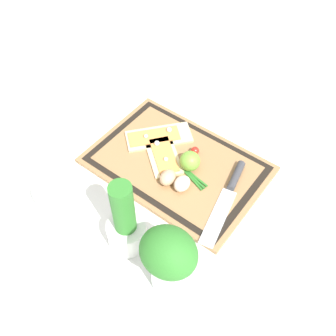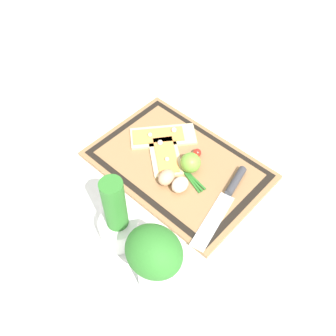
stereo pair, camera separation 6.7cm
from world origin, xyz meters
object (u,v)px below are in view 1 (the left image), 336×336
egg_brown (168,178)px  egg_pink (182,184)px  pizza_slice_far (163,153)px  sauce_jar (55,200)px  pizza_slice_near (158,136)px  knife (231,188)px  herb_glass (169,258)px  cherry_tomato_red (195,151)px  herb_pot (126,225)px  lime (190,161)px

egg_brown → egg_pink: 0.04m
pizza_slice_far → sauce_jar: size_ratio=1.68×
pizza_slice_far → egg_pink: egg_pink is taller
pizza_slice_near → egg_pink: (-0.17, 0.11, 0.02)m
pizza_slice_near → pizza_slice_far: (-0.05, 0.04, 0.00)m
knife → herb_glass: herb_glass is taller
cherry_tomato_red → herb_glass: size_ratio=0.12×
pizza_slice_near → sauce_jar: 0.37m
egg_pink → herb_glass: 0.28m
cherry_tomato_red → knife: bearing=162.4°
egg_brown → herb_pot: 0.21m
cherry_tomato_red → sauce_jar: sauce_jar is taller
pizza_slice_far → egg_pink: (-0.12, 0.07, 0.02)m
egg_pink → herb_glass: size_ratio=0.26×
pizza_slice_far → herb_pot: herb_pot is taller
cherry_tomato_red → sauce_jar: size_ratio=0.22×
pizza_slice_far → cherry_tomato_red: bearing=-140.7°
lime → sauce_jar: size_ratio=0.52×
herb_glass → herb_pot: bearing=-8.3°
pizza_slice_far → knife: pizza_slice_far is taller
pizza_slice_near → sauce_jar: size_ratio=1.82×
egg_brown → egg_pink: (-0.04, -0.01, 0.00)m
pizza_slice_near → egg_pink: size_ratio=3.91×
cherry_tomato_red → herb_glass: (-0.17, 0.36, 0.09)m
egg_pink → lime: size_ratio=0.89×
lime → pizza_slice_near: bearing=-14.5°
knife → herb_pot: 0.32m
pizza_slice_near → pizza_slice_far: size_ratio=1.08×
sauce_jar → herb_pot: bearing=-168.6°
pizza_slice_far → herb_pot: bearing=110.2°
cherry_tomato_red → herb_glass: herb_glass is taller
knife → egg_brown: egg_brown is taller
pizza_slice_near → herb_pot: (-0.16, 0.32, 0.06)m
herb_pot → egg_brown: bearing=-82.2°
lime → herb_pot: (-0.01, 0.28, 0.03)m
knife → cherry_tomato_red: 0.16m
pizza_slice_near → lime: 0.15m
cherry_tomato_red → sauce_jar: (0.18, 0.38, 0.02)m
pizza_slice_far → sauce_jar: sauce_jar is taller
pizza_slice_near → sauce_jar: (0.06, 0.36, 0.03)m
pizza_slice_near → herb_glass: bearing=131.4°
pizza_slice_near → knife: pizza_slice_near is taller
lime → knife: bearing=-178.1°
pizza_slice_near → egg_brown: (-0.13, 0.12, 0.02)m
lime → herb_pot: 0.28m
egg_brown → cherry_tomato_red: egg_brown is taller
egg_pink → cherry_tomato_red: 0.13m
sauce_jar → pizza_slice_far: bearing=-109.2°
egg_pink → cherry_tomato_red: size_ratio=2.14×
egg_brown → sauce_jar: bearing=53.0°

